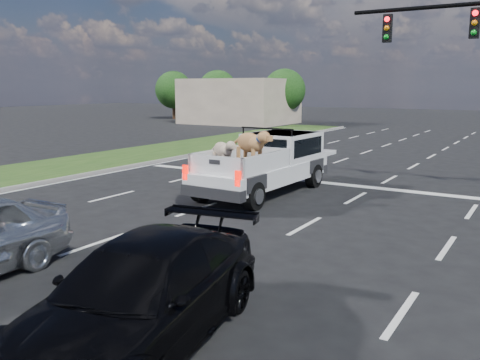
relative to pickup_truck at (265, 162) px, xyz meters
name	(u,v)px	position (x,y,z in m)	size (l,w,h in m)	color
ground	(152,257)	(1.20, -7.20, -1.06)	(160.00, 160.00, 0.00)	black
road_markings	(288,200)	(1.20, -0.64, -1.06)	(17.75, 60.00, 0.01)	silver
grass_median_left	(41,171)	(-10.30, -1.20, -1.01)	(5.00, 60.00, 0.10)	#1C3D13
curb_left	(81,175)	(-7.85, -1.20, -0.99)	(0.15, 60.00, 0.14)	gray
building_left	(239,101)	(-18.80, 28.80, 1.14)	(10.00, 8.00, 4.40)	#C7B298
tree_far_a	(174,90)	(-28.80, 30.80, 2.23)	(4.20, 4.20, 5.40)	#332114
tree_far_b	(218,90)	(-22.80, 30.80, 2.23)	(4.20, 4.20, 5.40)	#332114
tree_far_c	(284,90)	(-14.80, 30.80, 2.23)	(4.20, 4.20, 5.40)	#332114
pickup_truck	(265,162)	(0.00, 0.00, 0.00)	(2.44, 6.03, 2.24)	black
black_coupe	(141,295)	(3.58, -10.09, -0.33)	(2.06, 5.06, 1.47)	black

